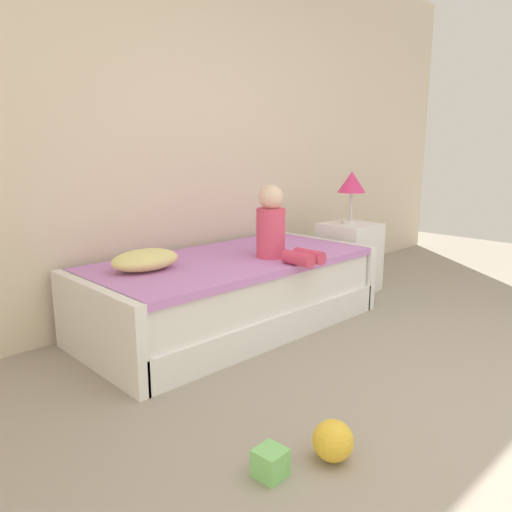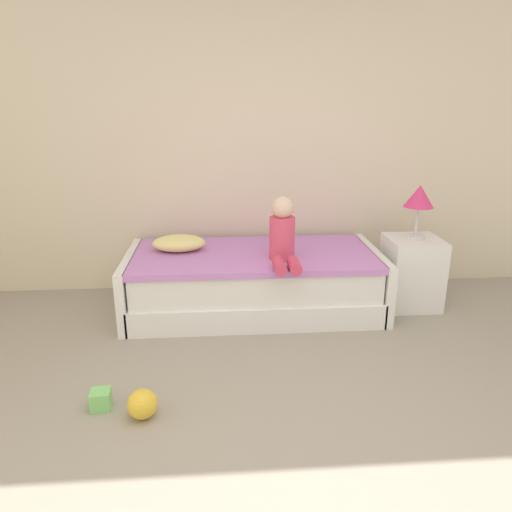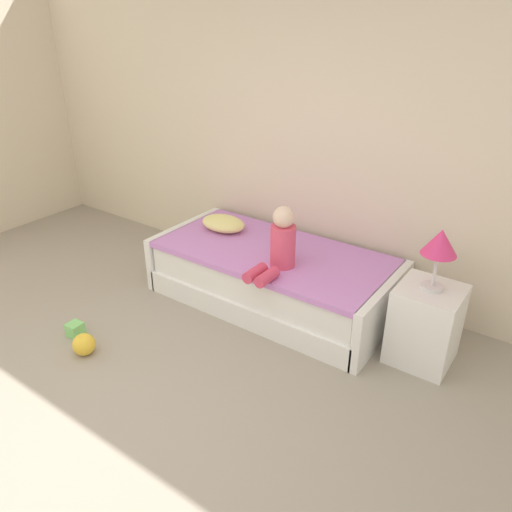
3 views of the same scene
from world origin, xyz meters
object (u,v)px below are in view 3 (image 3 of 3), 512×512
Objects in this scene: table_lamp at (440,245)px; pillow at (223,223)px; bed at (273,277)px; toy_ball at (84,344)px; toy_block at (75,330)px; child_figure at (280,244)px; nightstand at (425,325)px.

table_lamp is 2.01m from pillow.
bed is 1.64m from toy_ball.
table_lamp is at bearing 29.28° from toy_block.
child_figure reaches higher than bed.
nightstand is at bearing 9.51° from child_figure.
pillow is 2.59× the size of toy_ball.
table_lamp reaches higher than bed.
table_lamp is at bearing 0.00° from nightstand.
nightstand reaches higher than toy_ball.
toy_block is (-1.20, -1.12, -0.65)m from child_figure.
child_figure is (0.21, -0.23, 0.46)m from bed.
child_figure is 1.16× the size of pillow.
toy_block is (-0.26, 0.11, -0.03)m from toy_ball.
toy_block is at bearing -136.94° from child_figure.
child_figure reaches higher than pillow.
bed is 1.35m from nightstand.
child_figure is 4.53× the size of toy_block.
table_lamp reaches higher than toy_ball.
bed is at bearing 178.41° from nightstand.
table_lamp is at bearing 34.21° from toy_ball.
table_lamp is 0.88× the size of child_figure.
pillow is at bearing 176.01° from table_lamp.
toy_ball is at bearing -116.76° from bed.
toy_block is at bearing -104.28° from pillow.
toy_ball is (-0.94, -1.23, -0.62)m from child_figure.
child_figure is 3.00× the size of toy_ball.
toy_ball is 1.51× the size of toy_block.
nightstand is at bearing 34.21° from toy_ball.
nightstand is 5.33× the size of toy_block.
toy_ball is 0.28m from toy_block.
toy_ball is (-2.08, -1.42, -0.85)m from table_lamp.
child_figure is at bearing 43.06° from toy_block.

